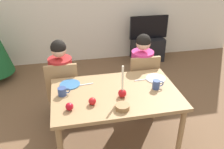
{
  "coord_description": "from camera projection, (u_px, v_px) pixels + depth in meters",
  "views": [
    {
      "loc": [
        -0.5,
        -2.21,
        2.2
      ],
      "look_at": [
        0.0,
        0.2,
        0.87
      ],
      "focal_mm": 38.96,
      "sensor_mm": 36.0,
      "label": 1
    }
  ],
  "objects": [
    {
      "name": "chair_right",
      "position": [
        142.0,
        80.0,
        3.41
      ],
      "size": [
        0.4,
        0.4,
        0.9
      ],
      "color": "#99754C",
      "rests_on": "ground"
    },
    {
      "name": "plate_right",
      "position": [
        156.0,
        79.0,
        2.94
      ],
      "size": [
        0.24,
        0.24,
        0.01
      ],
      "primitive_type": "cylinder",
      "color": "silver",
      "rests_on": "dining_table"
    },
    {
      "name": "candle_centerpiece",
      "position": [
        122.0,
        91.0,
        2.57
      ],
      "size": [
        0.09,
        0.09,
        0.37
      ],
      "color": "red",
      "rests_on": "dining_table"
    },
    {
      "name": "mug_right",
      "position": [
        156.0,
        84.0,
        2.73
      ],
      "size": [
        0.13,
        0.08,
        0.1
      ],
      "color": "#33477F",
      "rests_on": "dining_table"
    },
    {
      "name": "ground_plane",
      "position": [
        115.0,
        143.0,
        3.04
      ],
      "size": [
        7.68,
        7.68,
        0.0
      ],
      "primitive_type": "plane",
      "color": "brown"
    },
    {
      "name": "apple_by_left_plate",
      "position": [
        69.0,
        107.0,
        2.38
      ],
      "size": [
        0.08,
        0.08,
        0.08
      ],
      "primitive_type": "sphere",
      "color": "#B40F1D",
      "rests_on": "dining_table"
    },
    {
      "name": "tv",
      "position": [
        149.0,
        27.0,
        4.89
      ],
      "size": [
        0.79,
        0.05,
        0.46
      ],
      "color": "black",
      "rests_on": "tv_stand"
    },
    {
      "name": "fork_right",
      "position": [
        142.0,
        80.0,
        2.92
      ],
      "size": [
        0.18,
        0.02,
        0.01
      ],
      "primitive_type": "cube",
      "rotation": [
        0.0,
        0.0,
        0.05
      ],
      "color": "silver",
      "rests_on": "dining_table"
    },
    {
      "name": "fork_left",
      "position": [
        86.0,
        84.0,
        2.83
      ],
      "size": [
        0.18,
        0.04,
        0.01
      ],
      "primitive_type": "cube",
      "rotation": [
        0.0,
        0.0,
        0.12
      ],
      "color": "silver",
      "rests_on": "dining_table"
    },
    {
      "name": "chair_left",
      "position": [
        63.0,
        88.0,
        3.21
      ],
      "size": [
        0.4,
        0.4,
        0.9
      ],
      "color": "#99754C",
      "rests_on": "ground"
    },
    {
      "name": "dining_table",
      "position": [
        116.0,
        99.0,
        2.72
      ],
      "size": [
        1.4,
        0.9,
        0.75
      ],
      "color": "#99754C",
      "rests_on": "ground"
    },
    {
      "name": "person_left_child",
      "position": [
        62.0,
        83.0,
        3.21
      ],
      "size": [
        0.3,
        0.3,
        1.17
      ],
      "color": "#33384C",
      "rests_on": "ground"
    },
    {
      "name": "apple_near_candle",
      "position": [
        92.0,
        101.0,
        2.46
      ],
      "size": [
        0.08,
        0.08,
        0.08
      ],
      "primitive_type": "sphere",
      "color": "red",
      "rests_on": "dining_table"
    },
    {
      "name": "tv_stand",
      "position": [
        147.0,
        49.0,
        5.12
      ],
      "size": [
        0.64,
        0.4,
        0.48
      ],
      "primitive_type": "cube",
      "color": "black",
      "rests_on": "ground"
    },
    {
      "name": "bowl_walnuts",
      "position": [
        123.0,
        107.0,
        2.4
      ],
      "size": [
        0.14,
        0.14,
        0.05
      ],
      "primitive_type": "cylinder",
      "color": "olive",
      "rests_on": "dining_table"
    },
    {
      "name": "plate_left",
      "position": [
        70.0,
        84.0,
        2.82
      ],
      "size": [
        0.24,
        0.24,
        0.01
      ],
      "primitive_type": "cylinder",
      "color": "teal",
      "rests_on": "dining_table"
    },
    {
      "name": "mug_left",
      "position": [
        62.0,
        92.0,
        2.61
      ],
      "size": [
        0.13,
        0.09,
        0.09
      ],
      "color": "#33477F",
      "rests_on": "dining_table"
    },
    {
      "name": "person_right_child",
      "position": [
        141.0,
        75.0,
        3.41
      ],
      "size": [
        0.3,
        0.3,
        1.17
      ],
      "color": "#33384C",
      "rests_on": "ground"
    }
  ]
}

